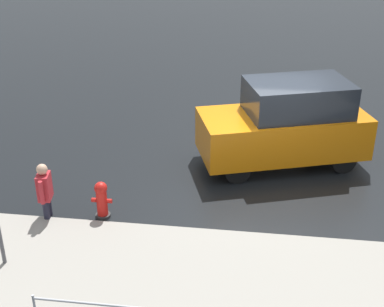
# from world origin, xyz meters

# --- Properties ---
(ground_plane) EXTENTS (60.00, 60.00, 0.00)m
(ground_plane) POSITION_xyz_m (0.00, 0.00, 0.00)
(ground_plane) COLOR black
(kerb_strip) EXTENTS (24.00, 3.20, 0.04)m
(kerb_strip) POSITION_xyz_m (0.00, 4.20, 0.02)
(kerb_strip) COLOR gray
(kerb_strip) RESTS_ON ground
(moving_hatchback) EXTENTS (4.24, 2.85, 2.06)m
(moving_hatchback) POSITION_xyz_m (-0.46, -0.54, 1.03)
(moving_hatchback) COLOR orange
(moving_hatchback) RESTS_ON ground
(fire_hydrant) EXTENTS (0.42, 0.31, 0.80)m
(fire_hydrant) POSITION_xyz_m (3.25, 2.38, 0.40)
(fire_hydrant) COLOR red
(fire_hydrant) RESTS_ON ground
(pedestrian) EXTENTS (0.29, 0.56, 1.22)m
(pedestrian) POSITION_xyz_m (4.35, 2.55, 0.68)
(pedestrian) COLOR #B2262D
(pedestrian) RESTS_ON ground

